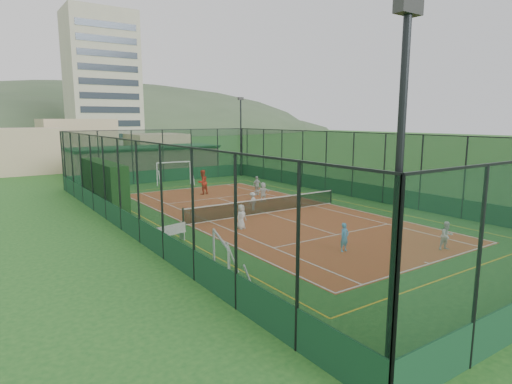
{
  "coord_description": "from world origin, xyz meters",
  "views": [
    {
      "loc": [
        -15.72,
        -21.99,
        6.02
      ],
      "look_at": [
        0.09,
        1.24,
        1.2
      ],
      "focal_mm": 30.0,
      "sensor_mm": 36.0,
      "label": 1
    }
  ],
  "objects_px": {
    "clubhouse": "(145,161)",
    "child_far_left": "(253,201)",
    "floodlight_sw": "(397,214)",
    "futsal_goal_far": "(174,174)",
    "coach": "(202,182)",
    "white_bench": "(170,233)",
    "child_near_left": "(241,217)",
    "apartment_tower": "(102,79)",
    "child_near_mid": "(344,237)",
    "futsal_goal_near": "(221,264)",
    "child_far_back": "(263,192)",
    "child_far_right": "(257,186)",
    "floodlight_ne": "(241,137)",
    "child_near_right": "(447,236)"
  },
  "relations": [
    {
      "from": "clubhouse",
      "to": "child_far_left",
      "type": "bearing_deg",
      "value": -90.6
    },
    {
      "from": "floodlight_sw",
      "to": "futsal_goal_far",
      "type": "xyz_separation_m",
      "value": [
        8.6,
        31.16,
        -3.08
      ]
    },
    {
      "from": "child_far_left",
      "to": "coach",
      "type": "xyz_separation_m",
      "value": [
        0.05,
        7.31,
        0.37
      ]
    },
    {
      "from": "white_bench",
      "to": "child_near_left",
      "type": "relative_size",
      "value": 1.26
    },
    {
      "from": "apartment_tower",
      "to": "child_near_mid",
      "type": "relative_size",
      "value": 22.53
    },
    {
      "from": "white_bench",
      "to": "child_near_mid",
      "type": "height_order",
      "value": "child_near_mid"
    },
    {
      "from": "white_bench",
      "to": "coach",
      "type": "height_order",
      "value": "coach"
    },
    {
      "from": "futsal_goal_near",
      "to": "child_far_back",
      "type": "relative_size",
      "value": 1.95
    },
    {
      "from": "child_far_right",
      "to": "clubhouse",
      "type": "bearing_deg",
      "value": -82.75
    },
    {
      "from": "child_far_back",
      "to": "futsal_goal_far",
      "type": "bearing_deg",
      "value": -72.77
    },
    {
      "from": "floodlight_ne",
      "to": "child_near_left",
      "type": "relative_size",
      "value": 6.05
    },
    {
      "from": "apartment_tower",
      "to": "white_bench",
      "type": "relative_size",
      "value": 17.45
    },
    {
      "from": "apartment_tower",
      "to": "futsal_goal_near",
      "type": "distance_m",
      "value": 94.53
    },
    {
      "from": "floodlight_ne",
      "to": "child_near_mid",
      "type": "relative_size",
      "value": 6.2
    },
    {
      "from": "futsal_goal_near",
      "to": "child_far_back",
      "type": "distance_m",
      "value": 16.26
    },
    {
      "from": "floodlight_ne",
      "to": "apartment_tower",
      "type": "xyz_separation_m",
      "value": [
        3.4,
        65.4,
        10.88
      ]
    },
    {
      "from": "floodlight_ne",
      "to": "futsal_goal_far",
      "type": "height_order",
      "value": "floodlight_ne"
    },
    {
      "from": "child_near_mid",
      "to": "floodlight_ne",
      "type": "bearing_deg",
      "value": 65.14
    },
    {
      "from": "floodlight_sw",
      "to": "floodlight_ne",
      "type": "height_order",
      "value": "same"
    },
    {
      "from": "floodlight_sw",
      "to": "futsal_goal_far",
      "type": "height_order",
      "value": "floodlight_sw"
    },
    {
      "from": "child_far_back",
      "to": "futsal_goal_near",
      "type": "bearing_deg",
      "value": 56.67
    },
    {
      "from": "apartment_tower",
      "to": "child_near_left",
      "type": "bearing_deg",
      "value": -100.37
    },
    {
      "from": "child_far_back",
      "to": "child_far_right",
      "type": "bearing_deg",
      "value": -108.39
    },
    {
      "from": "floodlight_ne",
      "to": "child_near_right",
      "type": "relative_size",
      "value": 6.14
    },
    {
      "from": "floodlight_sw",
      "to": "child_far_left",
      "type": "bearing_deg",
      "value": 64.78
    },
    {
      "from": "child_near_right",
      "to": "child_near_left",
      "type": "bearing_deg",
      "value": 139.71
    },
    {
      "from": "child_near_left",
      "to": "child_near_mid",
      "type": "xyz_separation_m",
      "value": [
        1.74,
        -6.1,
        -0.02
      ]
    },
    {
      "from": "clubhouse",
      "to": "child_far_right",
      "type": "distance_m",
      "value": 16.61
    },
    {
      "from": "child_far_right",
      "to": "child_near_right",
      "type": "bearing_deg",
      "value": 82.99
    },
    {
      "from": "futsal_goal_near",
      "to": "child_far_back",
      "type": "xyz_separation_m",
      "value": [
        10.56,
        12.36,
        -0.18
      ]
    },
    {
      "from": "clubhouse",
      "to": "white_bench",
      "type": "height_order",
      "value": "clubhouse"
    },
    {
      "from": "futsal_goal_near",
      "to": "child_near_left",
      "type": "distance_m",
      "value": 8.38
    },
    {
      "from": "floodlight_sw",
      "to": "futsal_goal_far",
      "type": "bearing_deg",
      "value": 74.56
    },
    {
      "from": "child_near_right",
      "to": "child_far_right",
      "type": "height_order",
      "value": "child_far_right"
    },
    {
      "from": "clubhouse",
      "to": "floodlight_ne",
      "type": "bearing_deg",
      "value": -32.12
    },
    {
      "from": "futsal_goal_near",
      "to": "white_bench",
      "type": "bearing_deg",
      "value": 11.8
    },
    {
      "from": "child_near_left",
      "to": "coach",
      "type": "bearing_deg",
      "value": 56.11
    },
    {
      "from": "child_near_left",
      "to": "coach",
      "type": "height_order",
      "value": "coach"
    },
    {
      "from": "floodlight_ne",
      "to": "child_near_mid",
      "type": "xyz_separation_m",
      "value": [
        -10.32,
        -25.23,
        -3.45
      ]
    },
    {
      "from": "clubhouse",
      "to": "futsal_goal_far",
      "type": "relative_size",
      "value": 4.69
    },
    {
      "from": "floodlight_ne",
      "to": "futsal_goal_far",
      "type": "xyz_separation_m",
      "value": [
        -8.6,
        -2.04,
        -3.08
      ]
    },
    {
      "from": "child_near_right",
      "to": "coach",
      "type": "relative_size",
      "value": 0.68
    },
    {
      "from": "floodlight_sw",
      "to": "clubhouse",
      "type": "distance_m",
      "value": 39.63
    },
    {
      "from": "futsal_goal_near",
      "to": "futsal_goal_far",
      "type": "bearing_deg",
      "value": -1.43
    },
    {
      "from": "clubhouse",
      "to": "child_near_right",
      "type": "relative_size",
      "value": 11.31
    },
    {
      "from": "futsal_goal_far",
      "to": "child_far_left",
      "type": "relative_size",
      "value": 2.66
    },
    {
      "from": "apartment_tower",
      "to": "floodlight_sw",
      "type": "bearing_deg",
      "value": -101.8
    },
    {
      "from": "child_far_left",
      "to": "child_far_right",
      "type": "bearing_deg",
      "value": -147.66
    },
    {
      "from": "apartment_tower",
      "to": "clubhouse",
      "type": "bearing_deg",
      "value": -101.31
    },
    {
      "from": "child_near_left",
      "to": "coach",
      "type": "xyz_separation_m",
      "value": [
        3.29,
        11.04,
        0.3
      ]
    }
  ]
}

